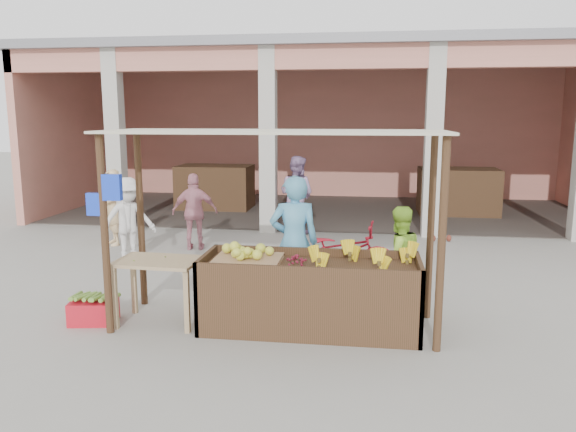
# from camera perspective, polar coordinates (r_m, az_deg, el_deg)

# --- Properties ---
(ground) EXTENTS (60.00, 60.00, 0.00)m
(ground) POSITION_cam_1_polar(r_m,az_deg,el_deg) (7.03, -1.91, -11.15)
(ground) COLOR gray
(ground) RESTS_ON ground
(market_building) EXTENTS (14.40, 6.40, 4.20)m
(market_building) POSITION_cam_1_polar(r_m,az_deg,el_deg) (15.41, 4.06, 10.71)
(market_building) COLOR tan
(market_building) RESTS_ON ground
(fruit_stall) EXTENTS (2.60, 0.95, 0.80)m
(fruit_stall) POSITION_cam_1_polar(r_m,az_deg,el_deg) (6.83, 2.25, -8.24)
(fruit_stall) COLOR #482D1D
(fruit_stall) RESTS_ON ground
(stall_awning) EXTENTS (4.09, 1.35, 2.39)m
(stall_awning) POSITION_cam_1_polar(r_m,az_deg,el_deg) (6.63, -2.05, 5.17)
(stall_awning) COLOR #482D1D
(stall_awning) RESTS_ON ground
(banana_heap) EXTENTS (1.18, 0.64, 0.21)m
(banana_heap) POSITION_cam_1_polar(r_m,az_deg,el_deg) (6.70, 7.45, -4.16)
(banana_heap) COLOR yellow
(banana_heap) RESTS_ON fruit_stall
(melon_tray) EXTENTS (0.80, 0.69, 0.21)m
(melon_tray) POSITION_cam_1_polar(r_m,az_deg,el_deg) (6.79, -4.15, -3.98)
(melon_tray) COLOR #9C7550
(melon_tray) RESTS_ON fruit_stall
(berry_heap) EXTENTS (0.40, 0.33, 0.13)m
(berry_heap) POSITION_cam_1_polar(r_m,az_deg,el_deg) (6.67, 0.92, -4.53)
(berry_heap) COLOR maroon
(berry_heap) RESTS_ON fruit_stall
(side_table) EXTENTS (1.03, 0.71, 0.81)m
(side_table) POSITION_cam_1_polar(r_m,az_deg,el_deg) (7.13, -13.05, -5.43)
(side_table) COLOR tan
(side_table) RESTS_ON ground
(papaya_pile) EXTENTS (0.73, 0.42, 0.21)m
(papaya_pile) POSITION_cam_1_polar(r_m,az_deg,el_deg) (7.07, -13.13, -3.52)
(papaya_pile) COLOR #4C902F
(papaya_pile) RESTS_ON side_table
(red_crate) EXTENTS (0.61, 0.48, 0.29)m
(red_crate) POSITION_cam_1_polar(r_m,az_deg,el_deg) (7.51, -19.14, -9.15)
(red_crate) COLOR red
(red_crate) RESTS_ON ground
(plantain_bundle) EXTENTS (0.43, 0.30, 0.09)m
(plantain_bundle) POSITION_cam_1_polar(r_m,az_deg,el_deg) (7.45, -19.22, -7.80)
(plantain_bundle) COLOR olive
(plantain_bundle) RESTS_ON red_crate
(produce_sacks) EXTENTS (0.72, 0.45, 0.55)m
(produce_sacks) POSITION_cam_1_polar(r_m,az_deg,el_deg) (11.89, 15.33, -1.24)
(produce_sacks) COLOR maroon
(produce_sacks) RESTS_ON ground
(vendor_blue) EXTENTS (0.81, 0.66, 1.91)m
(vendor_blue) POSITION_cam_1_polar(r_m,az_deg,el_deg) (7.43, 0.63, -2.25)
(vendor_blue) COLOR #54A1CB
(vendor_blue) RESTS_ON ground
(vendor_green) EXTENTS (0.81, 0.66, 1.47)m
(vendor_green) POSITION_cam_1_polar(r_m,az_deg,el_deg) (7.56, 11.14, -3.97)
(vendor_green) COLOR #9FD839
(vendor_green) RESTS_ON ground
(motorcycle) EXTENTS (0.81, 1.96, 1.00)m
(motorcycle) POSITION_cam_1_polar(r_m,az_deg,el_deg) (8.64, 5.13, -3.63)
(motorcycle) COLOR maroon
(motorcycle) RESTS_ON ground
(shopper_a) EXTENTS (1.13, 1.05, 1.61)m
(shopper_a) POSITION_cam_1_polar(r_m,az_deg,el_deg) (10.24, -15.95, -0.04)
(shopper_a) COLOR silver
(shopper_a) RESTS_ON ground
(shopper_b) EXTENTS (1.00, 0.65, 1.57)m
(shopper_b) POSITION_cam_1_polar(r_m,az_deg,el_deg) (10.87, -9.45, 0.68)
(shopper_b) COLOR #C47A87
(shopper_b) RESTS_ON ground
(shopper_e) EXTENTS (0.71, 0.73, 1.57)m
(shopper_e) POSITION_cam_1_polar(r_m,az_deg,el_deg) (11.65, -17.40, 0.97)
(shopper_e) COLOR tan
(shopper_e) RESTS_ON ground
(shopper_f) EXTENTS (1.03, 0.83, 1.85)m
(shopper_f) POSITION_cam_1_polar(r_m,az_deg,el_deg) (12.33, 0.88, 2.58)
(shopper_f) COLOR #92719C
(shopper_f) RESTS_ON ground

